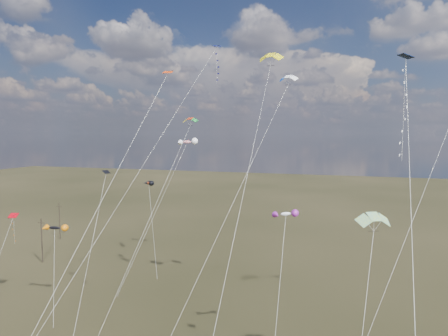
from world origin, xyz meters
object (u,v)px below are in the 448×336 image
(utility_pole_far, at_px, (60,221))
(novelty_black_orange, at_px, (55,228))
(parafoil_yellow, at_px, (270,56))
(utility_pole_near, at_px, (42,240))

(utility_pole_far, bearing_deg, novelty_black_orange, -50.40)
(parafoil_yellow, xyz_separation_m, novelty_black_orange, (-27.61, -4.16, -21.24))
(utility_pole_far, relative_size, parafoil_yellow, 0.24)
(utility_pole_far, bearing_deg, utility_pole_near, -60.26)
(utility_pole_far, height_order, parafoil_yellow, parafoil_yellow)
(utility_pole_near, relative_size, parafoil_yellow, 0.24)
(utility_pole_far, bearing_deg, parafoil_yellow, -25.31)
(utility_pole_far, height_order, novelty_black_orange, novelty_black_orange)
(utility_pole_near, relative_size, novelty_black_orange, 0.71)
(utility_pole_far, xyz_separation_m, novelty_black_orange, (23.40, -28.29, 6.60))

